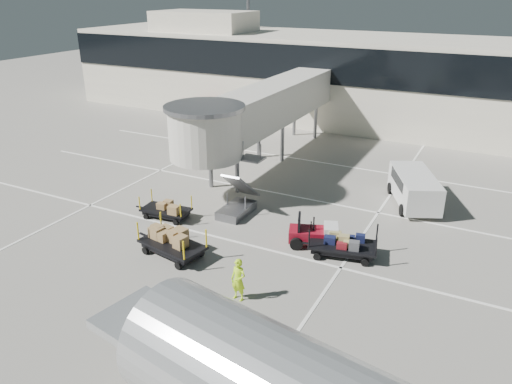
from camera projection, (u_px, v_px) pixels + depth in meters
ground at (212, 258)px, 24.70m from camera, size 140.00×140.00×0.00m
lane_markings at (279, 191)px, 32.64m from camera, size 40.00×30.00×0.02m
terminal at (372, 79)px, 47.84m from camera, size 64.00×12.11×15.20m
jet_bridge at (254, 112)px, 34.79m from camera, size 5.70×20.40×6.03m
baggage_tug at (314, 234)px, 25.75m from camera, size 2.74×2.28×1.63m
suitcase_cart at (344, 245)px, 24.67m from camera, size 4.17×2.33×1.60m
box_cart_near at (174, 244)px, 24.66m from camera, size 4.25×2.28×1.63m
box_cart_far at (166, 210)px, 28.77m from camera, size 3.50×1.65×1.35m
ground_worker at (238, 280)px, 21.10m from camera, size 0.74×0.52×1.93m
minivan at (414, 186)px, 30.39m from camera, size 4.03×5.53×1.95m
belt_loader at (213, 111)px, 50.01m from camera, size 4.25×2.99×1.93m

